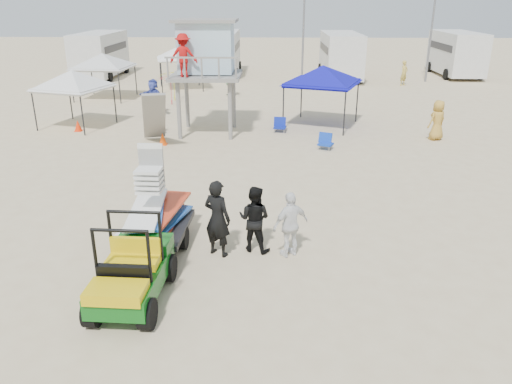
{
  "coord_description": "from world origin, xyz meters",
  "views": [
    {
      "loc": [
        0.83,
        -8.26,
        5.72
      ],
      "look_at": [
        0.5,
        3.0,
        1.3
      ],
      "focal_mm": 35.0,
      "sensor_mm": 36.0,
      "label": 1
    }
  ],
  "objects_px": {
    "surf_trailer": "(155,213)",
    "canopy_blue": "(323,69)",
    "man_left": "(217,218)",
    "lifeguard_tower": "(204,52)",
    "utility_cart": "(130,266)"
  },
  "relations": [
    {
      "from": "surf_trailer",
      "to": "lifeguard_tower",
      "type": "distance_m",
      "value": 11.46
    },
    {
      "from": "surf_trailer",
      "to": "canopy_blue",
      "type": "relative_size",
      "value": 0.71
    },
    {
      "from": "surf_trailer",
      "to": "lifeguard_tower",
      "type": "xyz_separation_m",
      "value": [
        -0.15,
        11.16,
        2.6
      ]
    },
    {
      "from": "utility_cart",
      "to": "lifeguard_tower",
      "type": "bearing_deg",
      "value": 90.62
    },
    {
      "from": "man_left",
      "to": "canopy_blue",
      "type": "distance_m",
      "value": 13.42
    },
    {
      "from": "man_left",
      "to": "lifeguard_tower",
      "type": "xyz_separation_m",
      "value": [
        -1.66,
        11.46,
        2.6
      ]
    },
    {
      "from": "lifeguard_tower",
      "to": "canopy_blue",
      "type": "relative_size",
      "value": 1.24
    },
    {
      "from": "man_left",
      "to": "utility_cart",
      "type": "bearing_deg",
      "value": 81.18
    },
    {
      "from": "surf_trailer",
      "to": "canopy_blue",
      "type": "bearing_deg",
      "value": 67.79
    },
    {
      "from": "utility_cart",
      "to": "canopy_blue",
      "type": "bearing_deg",
      "value": 71.0
    },
    {
      "from": "lifeguard_tower",
      "to": "canopy_blue",
      "type": "bearing_deg",
      "value": 14.49
    },
    {
      "from": "surf_trailer",
      "to": "man_left",
      "type": "height_order",
      "value": "surf_trailer"
    },
    {
      "from": "utility_cart",
      "to": "surf_trailer",
      "type": "bearing_deg",
      "value": 89.98
    },
    {
      "from": "lifeguard_tower",
      "to": "utility_cart",
      "type": "bearing_deg",
      "value": -89.38
    },
    {
      "from": "surf_trailer",
      "to": "canopy_blue",
      "type": "height_order",
      "value": "canopy_blue"
    }
  ]
}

